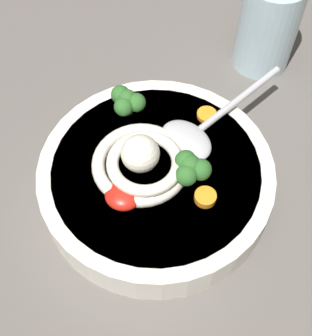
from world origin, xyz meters
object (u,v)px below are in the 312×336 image
at_px(drinking_glass, 268,25).
at_px(soup_spoon, 195,133).
at_px(noodle_pile, 142,161).
at_px(soup_bowl, 156,179).

bearing_deg(drinking_glass, soup_spoon, -100.66).
xyz_separation_m(noodle_pile, soup_spoon, (0.04, 0.06, -0.01)).
height_order(soup_spoon, drinking_glass, drinking_glass).
relative_size(soup_bowl, soup_spoon, 1.45).
height_order(soup_bowl, drinking_glass, drinking_glass).
bearing_deg(noodle_pile, drinking_glass, 73.07).
xyz_separation_m(noodle_pile, drinking_glass, (0.07, 0.24, -0.00)).
relative_size(soup_bowl, noodle_pile, 2.23).
distance_m(soup_bowl, drinking_glass, 0.25).
bearing_deg(soup_spoon, noodle_pile, 172.39).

